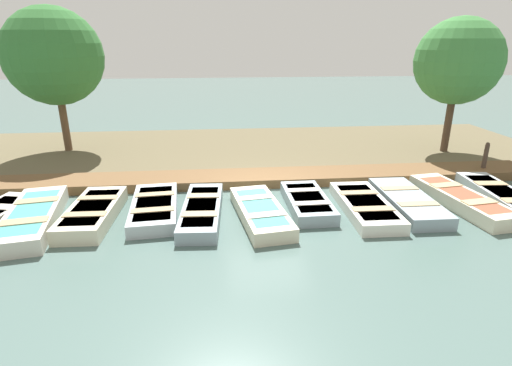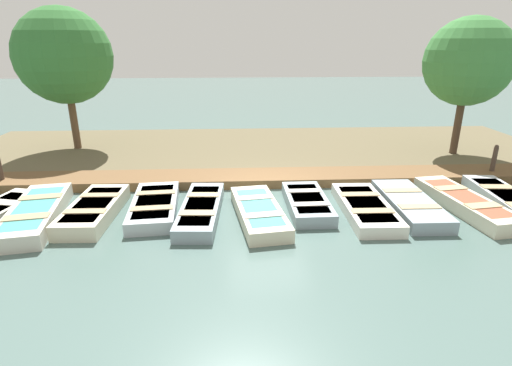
% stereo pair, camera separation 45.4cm
% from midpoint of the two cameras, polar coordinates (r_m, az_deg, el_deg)
% --- Properties ---
extents(ground_plane, '(80.00, 80.00, 0.00)m').
position_cam_midpoint_polar(ground_plane, '(11.88, 0.61, -2.03)').
color(ground_plane, '#4C6660').
extents(shore_bank, '(8.00, 24.00, 0.17)m').
position_cam_midpoint_polar(shore_bank, '(16.58, -1.25, 4.64)').
color(shore_bank, brown).
rests_on(shore_bank, ground_plane).
extents(dock_walkway, '(1.37, 18.25, 0.29)m').
position_cam_midpoint_polar(dock_walkway, '(13.09, -0.02, 0.74)').
color(dock_walkway, brown).
rests_on(dock_walkway, ground_plane).
extents(rowboat_1, '(3.65, 1.71, 0.42)m').
position_cam_midpoint_polar(rowboat_1, '(11.63, -30.30, -4.27)').
color(rowboat_1, beige).
rests_on(rowboat_1, ground_plane).
extents(rowboat_2, '(2.91, 1.18, 0.42)m').
position_cam_midpoint_polar(rowboat_2, '(11.24, -23.37, -3.91)').
color(rowboat_2, beige).
rests_on(rowboat_2, ground_plane).
extents(rowboat_3, '(3.01, 1.41, 0.36)m').
position_cam_midpoint_polar(rowboat_3, '(11.10, -15.44, -3.40)').
color(rowboat_3, '#B2BCC1').
rests_on(rowboat_3, ground_plane).
extents(rowboat_4, '(3.30, 1.15, 0.36)m').
position_cam_midpoint_polar(rowboat_4, '(10.67, -8.96, -3.87)').
color(rowboat_4, '#8C9EA8').
rests_on(rowboat_4, ground_plane).
extents(rowboat_5, '(3.18, 1.48, 0.37)m').
position_cam_midpoint_polar(rowboat_5, '(10.43, -0.61, -4.14)').
color(rowboat_5, beige).
rests_on(rowboat_5, ground_plane).
extents(rowboat_6, '(2.62, 1.11, 0.36)m').
position_cam_midpoint_polar(rowboat_6, '(11.14, 6.18, -2.70)').
color(rowboat_6, '#8C9EA8').
rests_on(rowboat_6, ground_plane).
extents(rowboat_7, '(3.07, 1.22, 0.34)m').
position_cam_midpoint_polar(rowboat_7, '(11.18, 14.18, -3.17)').
color(rowboat_7, silver).
rests_on(rowboat_7, ground_plane).
extents(rowboat_8, '(3.12, 1.18, 0.37)m').
position_cam_midpoint_polar(rowboat_8, '(11.79, 19.80, -2.49)').
color(rowboat_8, '#8C9EA8').
rests_on(rowboat_8, ground_plane).
extents(rowboat_9, '(3.58, 1.43, 0.41)m').
position_cam_midpoint_polar(rowboat_9, '(12.48, 26.29, -2.09)').
color(rowboat_9, beige).
rests_on(rowboat_9, ground_plane).
extents(rowboat_10, '(3.60, 1.24, 0.42)m').
position_cam_midpoint_polar(rowboat_10, '(13.14, 30.96, -1.83)').
color(rowboat_10, '#B2BCC1').
rests_on(rowboat_10, ground_plane).
extents(mooring_post_far, '(0.15, 0.15, 1.18)m').
position_cam_midpoint_polar(mooring_post_far, '(15.53, 29.17, 3.00)').
color(mooring_post_far, '#47382D').
rests_on(mooring_post_far, ground_plane).
extents(park_tree_far_left, '(3.65, 3.65, 5.65)m').
position_cam_midpoint_polar(park_tree_far_left, '(17.69, -27.62, 15.70)').
color(park_tree_far_left, brown).
rests_on(park_tree_far_left, ground_plane).
extents(park_tree_left, '(3.21, 3.21, 5.26)m').
position_cam_midpoint_polar(park_tree_left, '(17.35, 26.23, 15.29)').
color(park_tree_left, '#4C3828').
rests_on(park_tree_left, ground_plane).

